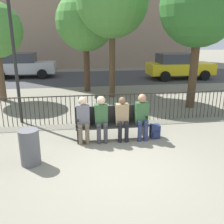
{
  "coord_description": "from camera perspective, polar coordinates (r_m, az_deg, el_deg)",
  "views": [
    {
      "loc": [
        -0.93,
        -4.72,
        2.81
      ],
      "look_at": [
        0.0,
        1.62,
        0.8
      ],
      "focal_mm": 40.0,
      "sensor_mm": 36.0,
      "label": 1
    }
  ],
  "objects": [
    {
      "name": "lamp_post",
      "position": [
        8.38,
        -21.79,
        15.19
      ],
      "size": [
        0.28,
        0.28,
        4.08
      ],
      "color": "black",
      "rests_on": "ground"
    },
    {
      "name": "parked_car_1",
      "position": [
        17.96,
        -19.98,
        10.1
      ],
      "size": [
        4.2,
        1.94,
        1.62
      ],
      "color": "#B7B7BC",
      "rests_on": "ground"
    },
    {
      "name": "seated_person_3",
      "position": [
        6.86,
        6.85,
        -0.44
      ],
      "size": [
        0.34,
        0.39,
        1.27
      ],
      "color": "navy",
      "rests_on": "ground"
    },
    {
      "name": "tree_2",
      "position": [
        11.42,
        0.05,
        23.96
      ],
      "size": [
        3.05,
        3.05,
        5.66
      ],
      "color": "#4C3823",
      "rests_on": "ground"
    },
    {
      "name": "seated_person_0",
      "position": [
        6.64,
        -6.62,
        -1.25
      ],
      "size": [
        0.34,
        0.39,
        1.25
      ],
      "color": "brown",
      "rests_on": "ground"
    },
    {
      "name": "parked_car_0",
      "position": [
        16.99,
        15.05,
        10.18
      ],
      "size": [
        4.2,
        1.94,
        1.62
      ],
      "color": "yellow",
      "rests_on": "ground"
    },
    {
      "name": "park_bench",
      "position": [
        6.89,
        -0.1,
        -2.18
      ],
      "size": [
        1.98,
        0.45,
        0.92
      ],
      "color": "black",
      "rests_on": "ground"
    },
    {
      "name": "ground_plane",
      "position": [
        5.57,
        2.47,
        -12.87
      ],
      "size": [
        80.0,
        80.0,
        0.0
      ],
      "primitive_type": "plane",
      "color": "gray"
    },
    {
      "name": "tree_3",
      "position": [
        12.69,
        -6.1,
        19.87
      ],
      "size": [
        2.82,
        2.82,
        4.81
      ],
      "color": "#422D1E",
      "rests_on": "ground"
    },
    {
      "name": "fence_railing",
      "position": [
        8.16,
        -1.58,
        1.39
      ],
      "size": [
        9.01,
        0.03,
        0.95
      ],
      "color": "#2D2823",
      "rests_on": "ground"
    },
    {
      "name": "seated_person_2",
      "position": [
        6.75,
        2.37,
        -1.05
      ],
      "size": [
        0.34,
        0.39,
        1.21
      ],
      "color": "black",
      "rests_on": "ground"
    },
    {
      "name": "tree_0",
      "position": [
        10.18,
        19.4,
        21.65
      ],
      "size": [
        2.88,
        2.88,
        5.19
      ],
      "color": "#4C3823",
      "rests_on": "ground"
    },
    {
      "name": "seated_person_1",
      "position": [
        6.67,
        -2.45,
        -0.97
      ],
      "size": [
        0.34,
        0.39,
        1.26
      ],
      "color": "#3D3D42",
      "rests_on": "ground"
    },
    {
      "name": "backpack",
      "position": [
        7.16,
        9.77,
        -4.36
      ],
      "size": [
        0.26,
        0.28,
        0.38
      ],
      "color": "navy",
      "rests_on": "ground"
    },
    {
      "name": "street_surface",
      "position": [
        16.98,
        -5.12,
        7.83
      ],
      "size": [
        24.0,
        6.0,
        0.01
      ],
      "color": "#3D3D3F",
      "rests_on": "ground"
    },
    {
      "name": "trash_bin",
      "position": [
        5.88,
        -18.28,
        -7.64
      ],
      "size": [
        0.44,
        0.44,
        0.82
      ],
      "color": "#56565B",
      "rests_on": "ground"
    }
  ]
}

